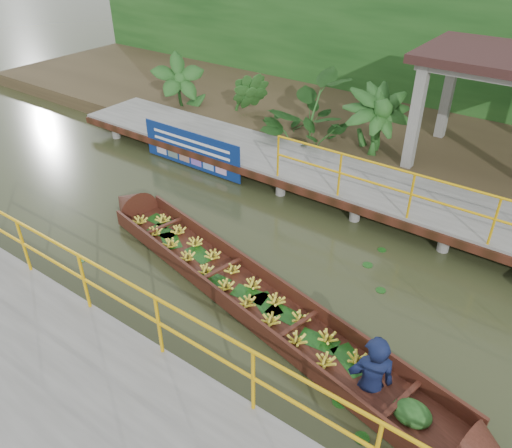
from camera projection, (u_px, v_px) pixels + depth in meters
The scene contains 8 objects.
ground at pixel (247, 263), 9.90m from camera, with size 80.00×80.00×0.00m, color #2A3018.
land_strip at pixel (398, 134), 14.88m from camera, with size 30.00×8.00×0.45m, color #352A1A.
far_dock at pixel (333, 177), 11.96m from camera, with size 16.00×2.06×1.66m.
near_dock at pixel (112, 432), 6.39m from camera, with size 18.00×2.40×1.73m.
foliage_backdrop at pixel (438, 56), 15.62m from camera, with size 30.00×0.80×4.00m, color #174014.
vendor_boat at pixel (272, 304), 8.45m from camera, with size 9.82×2.98×2.33m.
blue_banner at pixel (191, 150), 13.11m from camera, with size 3.24×0.04×1.01m.
tropical_plants at pixel (363, 126), 12.99m from camera, with size 14.07×1.07×1.34m.
Camera 1 is at (4.80, -6.29, 6.00)m, focal length 35.00 mm.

